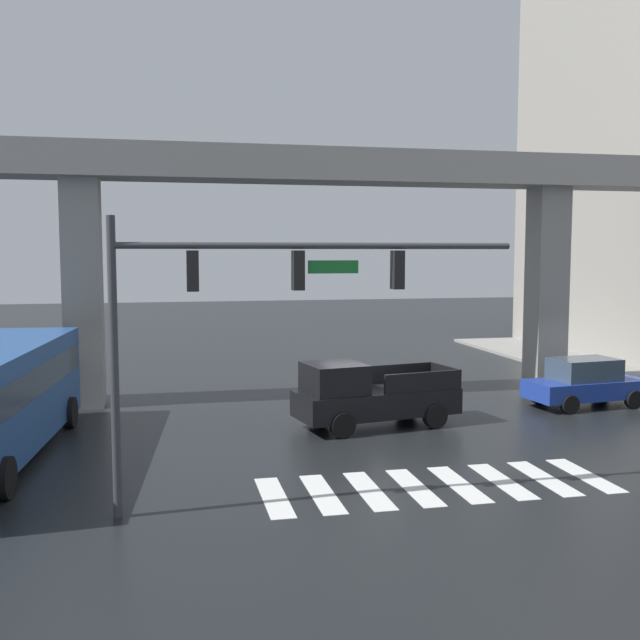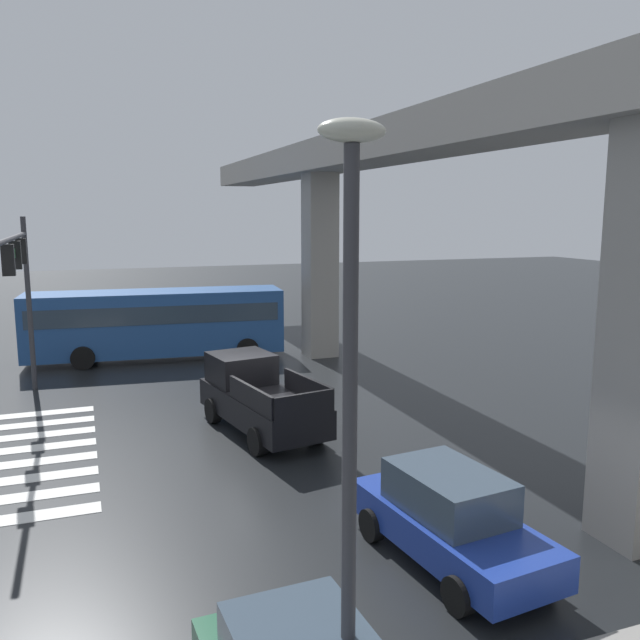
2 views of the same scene
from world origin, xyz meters
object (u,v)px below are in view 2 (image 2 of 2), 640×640
Objects in this scene: city_bus at (157,320)px; sedan_blue at (450,518)px; traffic_signal_mast at (20,269)px; street_lamp_near_corner at (350,387)px; pickup_truck at (258,397)px.

city_bus is 19.35m from sedan_blue.
sedan_blue is 0.51× the size of traffic_signal_mast.
street_lamp_near_corner is (16.56, 4.36, -0.01)m from traffic_signal_mast.
pickup_truck is at bearing 54.99° from traffic_signal_mast.
sedan_blue is (19.08, 3.10, -0.87)m from city_bus.
city_bus is at bearing -170.77° from sedan_blue.
city_bus is 1.52× the size of street_lamp_near_corner.
city_bus is (-10.69, -1.71, 0.73)m from pickup_truck.
street_lamp_near_corner is (12.03, -2.12, 3.57)m from pickup_truck.
pickup_truck is 0.62× the size of traffic_signal_mast.
sedan_blue is at bearing 9.45° from pickup_truck.
street_lamp_near_corner is at bearing -1.05° from city_bus.
traffic_signal_mast is 17.13m from street_lamp_near_corner.
traffic_signal_mast reaches higher than city_bus.
traffic_signal_mast is (6.15, -4.77, 2.84)m from city_bus.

